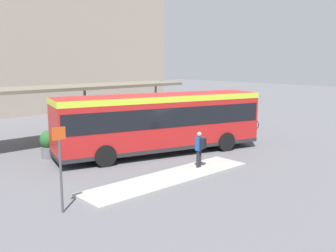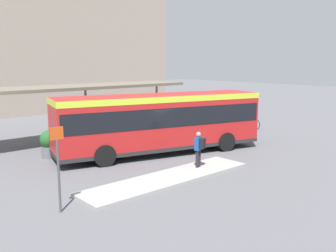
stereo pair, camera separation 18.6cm
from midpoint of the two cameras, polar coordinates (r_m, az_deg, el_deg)
name	(u,v)px [view 2 (the right image)]	position (r m, az deg, el deg)	size (l,w,h in m)	color
ground_plane	(160,153)	(19.94, -0.91, -4.15)	(120.00, 120.00, 0.00)	#5B5B60
curb_island	(169,178)	(15.59, 0.53, -7.94)	(7.99, 1.80, 0.12)	#9E9E99
city_bus	(160,119)	(19.59, -0.90, 1.03)	(11.24, 5.25, 3.12)	red
pedestrian_waiting	(199,147)	(16.77, 5.09, -3.22)	(0.44, 0.48, 1.61)	#232328
bicycle_red	(251,123)	(27.95, 12.78, 0.39)	(0.48, 1.62, 0.70)	black
bicycle_green	(242,122)	(28.14, 11.44, 0.56)	(0.48, 1.77, 0.76)	black
bicycle_white	(236,122)	(28.61, 10.51, 0.67)	(0.48, 1.59, 0.69)	black
bicycle_orange	(229,120)	(29.02, 9.53, 0.88)	(0.48, 1.72, 0.75)	black
station_shelter	(85,87)	(23.87, -12.29, 5.77)	(13.64, 3.39, 3.36)	#706656
potted_planter_near_shelter	(50,143)	(19.79, -17.35, -2.54)	(0.94, 0.94, 1.41)	slate
platform_sign	(58,166)	(12.37, -15.96, -5.83)	(0.44, 0.08, 2.80)	#4C4C51
station_building	(19,48)	(41.10, -21.67, 11.05)	(29.41, 11.32, 12.37)	gray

